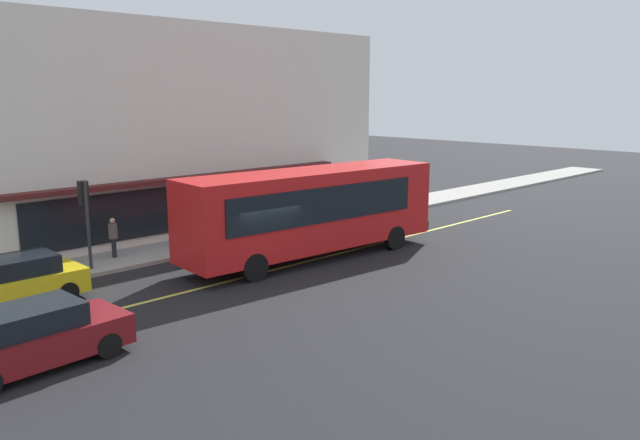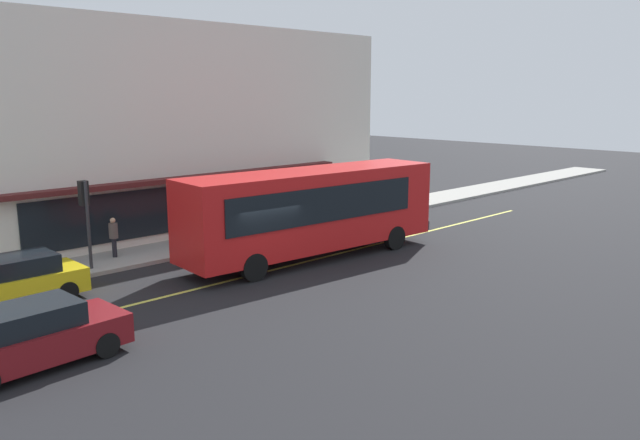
{
  "view_description": "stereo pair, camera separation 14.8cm",
  "coord_description": "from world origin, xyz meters",
  "px_view_note": "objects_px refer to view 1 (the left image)",
  "views": [
    {
      "loc": [
        -13.51,
        -17.15,
        6.4
      ],
      "look_at": [
        2.97,
        -0.19,
        1.6
      ],
      "focal_mm": 35.05,
      "sensor_mm": 36.0,
      "label": 1
    },
    {
      "loc": [
        -13.41,
        -17.25,
        6.4
      ],
      "look_at": [
        2.97,
        -0.19,
        1.6
      ],
      "focal_mm": 35.05,
      "sensor_mm": 36.0,
      "label": 2
    }
  ],
  "objects_px": {
    "traffic_light": "(85,204)",
    "pedestrian_waiting": "(113,234)",
    "car_maroon": "(33,337)",
    "bus": "(313,209)",
    "car_yellow": "(11,283)"
  },
  "relations": [
    {
      "from": "traffic_light",
      "to": "pedestrian_waiting",
      "type": "relative_size",
      "value": 2.05
    },
    {
      "from": "car_maroon",
      "to": "pedestrian_waiting",
      "type": "height_order",
      "value": "pedestrian_waiting"
    },
    {
      "from": "bus",
      "to": "traffic_light",
      "type": "distance_m",
      "value": 8.41
    },
    {
      "from": "traffic_light",
      "to": "pedestrian_waiting",
      "type": "height_order",
      "value": "traffic_light"
    },
    {
      "from": "car_yellow",
      "to": "car_maroon",
      "type": "relative_size",
      "value": 0.98
    },
    {
      "from": "car_yellow",
      "to": "pedestrian_waiting",
      "type": "relative_size",
      "value": 2.77
    },
    {
      "from": "car_maroon",
      "to": "pedestrian_waiting",
      "type": "relative_size",
      "value": 2.82
    },
    {
      "from": "bus",
      "to": "car_yellow",
      "type": "height_order",
      "value": "bus"
    },
    {
      "from": "pedestrian_waiting",
      "to": "car_maroon",
      "type": "bearing_deg",
      "value": -127.07
    },
    {
      "from": "car_maroon",
      "to": "traffic_light",
      "type": "bearing_deg",
      "value": 57.23
    },
    {
      "from": "traffic_light",
      "to": "pedestrian_waiting",
      "type": "xyz_separation_m",
      "value": [
        1.37,
        0.79,
        -1.46
      ]
    },
    {
      "from": "car_yellow",
      "to": "car_maroon",
      "type": "distance_m",
      "value": 5.09
    },
    {
      "from": "car_yellow",
      "to": "car_maroon",
      "type": "height_order",
      "value": "same"
    },
    {
      "from": "car_yellow",
      "to": "pedestrian_waiting",
      "type": "xyz_separation_m",
      "value": [
        4.69,
        2.76,
        0.33
      ]
    },
    {
      "from": "car_maroon",
      "to": "pedestrian_waiting",
      "type": "xyz_separation_m",
      "value": [
        5.83,
        7.72,
        0.33
      ]
    }
  ]
}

